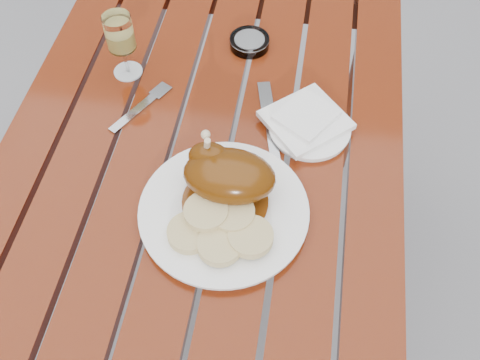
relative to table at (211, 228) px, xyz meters
name	(u,v)px	position (x,y,z in m)	size (l,w,h in m)	color
ground	(217,286)	(0.00, 0.00, -0.38)	(60.00, 60.00, 0.00)	slate
table	(211,228)	(0.00, 0.00, 0.00)	(0.80, 1.20, 0.75)	maroon
dinner_plate	(224,212)	(0.07, -0.18, 0.38)	(0.31, 0.31, 0.02)	white
roast_duck	(226,175)	(0.07, -0.13, 0.44)	(0.17, 0.16, 0.12)	#632E0B
bread_dumplings	(220,228)	(0.08, -0.22, 0.41)	(0.18, 0.14, 0.03)	#D3BB80
wine_glass	(122,46)	(-0.20, 0.15, 0.45)	(0.06, 0.06, 0.15)	#D4C360
side_plate	(310,129)	(0.21, 0.05, 0.38)	(0.17, 0.17, 0.01)	white
napkin	(306,120)	(0.20, 0.06, 0.39)	(0.15, 0.14, 0.01)	white
ashtray	(249,42)	(0.05, 0.28, 0.39)	(0.09, 0.09, 0.02)	#B2B7BC
fork	(138,110)	(-0.15, 0.05, 0.38)	(0.02, 0.15, 0.01)	gray
knife	(271,131)	(0.13, 0.03, 0.38)	(0.02, 0.21, 0.01)	gray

